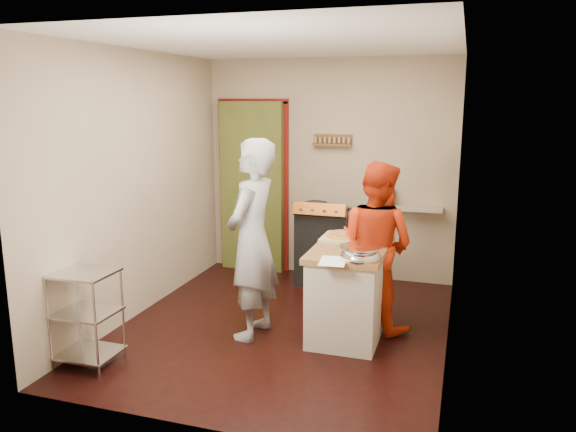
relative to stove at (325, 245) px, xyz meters
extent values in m
plane|color=black|center=(-0.05, -1.42, -0.45)|extent=(3.50, 3.50, 0.00)
cube|color=tan|center=(-0.05, 0.33, 0.85)|extent=(3.00, 0.04, 2.60)
cube|color=#565B23|center=(-1.00, 0.38, 0.60)|extent=(0.80, 0.40, 2.10)
cube|color=#670F0B|center=(-1.42, 0.31, 0.60)|extent=(0.06, 0.06, 2.10)
cube|color=#670F0B|center=(-0.58, 0.31, 0.60)|extent=(0.06, 0.06, 2.10)
cube|color=#670F0B|center=(-1.00, 0.31, 1.65)|extent=(0.90, 0.06, 0.06)
cube|color=brown|center=(0.00, 0.28, 1.15)|extent=(0.46, 0.09, 0.03)
cube|color=brown|center=(0.00, 0.32, 1.21)|extent=(0.46, 0.02, 0.12)
cube|color=olive|center=(0.00, 0.28, 1.21)|extent=(0.42, 0.04, 0.07)
cube|color=tan|center=(0.90, 0.23, 0.45)|extent=(0.80, 0.18, 0.04)
cube|color=black|center=(0.70, 0.23, 0.57)|extent=(0.10, 0.14, 0.22)
cube|color=tan|center=(-1.55, -1.42, 0.85)|extent=(0.04, 3.50, 2.60)
cube|color=tan|center=(1.45, -1.42, 0.85)|extent=(0.04, 3.50, 2.60)
cube|color=white|center=(-0.05, -1.42, 2.16)|extent=(3.00, 3.50, 0.02)
cube|color=black|center=(0.00, 0.01, -0.05)|extent=(0.60, 0.55, 0.80)
cube|color=black|center=(0.00, 0.01, 0.38)|extent=(0.60, 0.55, 0.06)
cube|color=#8C4114|center=(0.00, -0.27, 0.47)|extent=(0.60, 0.15, 0.17)
cylinder|color=black|center=(-0.15, 0.14, 0.46)|extent=(0.26, 0.26, 0.05)
cylinder|color=silver|center=(-1.55, -2.80, -0.05)|extent=(0.02, 0.02, 0.80)
cylinder|color=silver|center=(-1.11, -2.80, -0.05)|extent=(0.02, 0.02, 0.80)
cylinder|color=silver|center=(-1.55, -2.44, -0.05)|extent=(0.02, 0.02, 0.80)
cylinder|color=silver|center=(-1.11, -2.44, -0.05)|extent=(0.02, 0.02, 0.80)
cube|color=silver|center=(-1.33, -2.62, -0.35)|extent=(0.48, 0.40, 0.02)
cube|color=silver|center=(-1.33, -2.62, 0.00)|extent=(0.48, 0.40, 0.02)
cube|color=silver|center=(-1.33, -2.62, 0.33)|extent=(0.48, 0.40, 0.02)
cube|color=#B5AA99|center=(0.57, -1.34, -0.06)|extent=(0.60, 1.05, 0.78)
cube|color=brown|center=(0.57, -1.34, 0.35)|extent=(0.65, 1.10, 0.05)
cube|color=#E8BE8E|center=(0.45, -1.12, 0.39)|extent=(0.40, 0.40, 0.02)
cylinder|color=gold|center=(0.45, -1.12, 0.42)|extent=(0.32, 0.32, 0.02)
ellipsoid|color=silver|center=(0.73, -1.73, 0.44)|extent=(0.35, 0.35, 0.11)
cylinder|color=white|center=(0.64, -0.94, 0.52)|extent=(0.12, 0.12, 0.28)
cylinder|color=silver|center=(0.71, -1.23, 0.47)|extent=(0.06, 0.06, 0.17)
cube|color=white|center=(0.53, -1.87, 0.38)|extent=(0.24, 0.32, 0.00)
cylinder|color=black|center=(0.82, -0.94, 0.54)|extent=(0.08, 0.08, 0.31)
cylinder|color=black|center=(0.87, -0.99, 0.54)|extent=(0.08, 0.08, 0.31)
cylinder|color=black|center=(0.77, -1.02, 0.54)|extent=(0.08, 0.08, 0.31)
imported|color=#BBBBC0|center=(-0.26, -1.67, 0.45)|extent=(0.48, 0.69, 1.80)
imported|color=red|center=(0.76, -1.11, 0.34)|extent=(0.94, 0.86, 1.58)
camera|label=1|loc=(1.51, -6.19, 1.69)|focal=35.00mm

